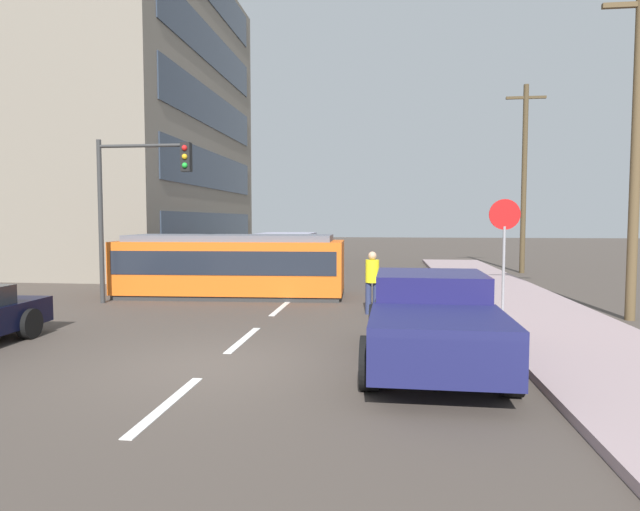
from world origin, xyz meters
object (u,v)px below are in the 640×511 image
stop_sign (504,232)px  utility_pole_near (636,145)px  traffic_light_mast (137,188)px  pedestrian_crossing (373,279)px  pickup_truck_parked (432,319)px  utility_pole_mid (524,176)px  city_bus (284,251)px  parked_sedan_mid (192,266)px  streetcar_tram (232,264)px

stop_sign → utility_pole_near: 3.81m
traffic_light_mast → utility_pole_near: utility_pole_near is taller
pedestrian_crossing → pickup_truck_parked: (1.13, -4.93, -0.15)m
pickup_truck_parked → stop_sign: 5.21m
traffic_light_mast → utility_pole_mid: size_ratio=0.56×
city_bus → utility_pole_mid: bearing=10.7°
pickup_truck_parked → parked_sedan_mid: 14.61m
pickup_truck_parked → traffic_light_mast: size_ratio=1.03×
streetcar_tram → city_bus: 7.15m
city_bus → traffic_light_mast: size_ratio=1.15×
pedestrian_crossing → utility_pole_near: (6.41, -0.10, 3.38)m
city_bus → stop_sign: stop_sign is taller
streetcar_tram → traffic_light_mast: bearing=-140.7°
pickup_truck_parked → parked_sedan_mid: (-8.62, 11.80, -0.18)m
city_bus → stop_sign: bearing=-54.1°
city_bus → pedestrian_crossing: size_ratio=3.37×
city_bus → utility_pole_mid: utility_pole_mid is taller
stop_sign → utility_pole_mid: size_ratio=0.33×
pedestrian_crossing → stop_sign: bearing=-6.8°
traffic_light_mast → pickup_truck_parked: bearing=-36.2°
streetcar_tram → utility_pole_mid: 15.13m
parked_sedan_mid → traffic_light_mast: (0.51, -5.86, 2.81)m
stop_sign → utility_pole_mid: (3.52, 12.52, 2.38)m
streetcar_tram → city_bus: size_ratio=1.31×
utility_pole_near → stop_sign: bearing=-174.7°
pickup_truck_parked → traffic_light_mast: traffic_light_mast is taller
traffic_light_mast → utility_pole_near: (13.40, -1.11, 0.89)m
parked_sedan_mid → pickup_truck_parked: bearing=-53.9°
city_bus → parked_sedan_mid: (-3.21, -3.18, -0.46)m
streetcar_tram → city_bus: (0.39, 7.14, 0.04)m
city_bus → utility_pole_near: bearing=-43.5°
streetcar_tram → utility_pole_near: 11.94m
city_bus → traffic_light_mast: (-2.70, -9.04, 2.35)m
parked_sedan_mid → utility_pole_mid: bearing=20.3°
stop_sign → traffic_light_mast: size_ratio=0.59×
utility_pole_mid → traffic_light_mast: bearing=-141.1°
city_bus → traffic_light_mast: bearing=-106.6°
pedestrian_crossing → parked_sedan_mid: (-7.49, 6.86, -0.32)m
utility_pole_near → traffic_light_mast: bearing=175.3°
city_bus → parked_sedan_mid: bearing=-135.2°
pickup_truck_parked → parked_sedan_mid: pickup_truck_parked is taller
traffic_light_mast → utility_pole_near: 13.47m
pedestrian_crossing → traffic_light_mast: bearing=171.8°
streetcar_tram → parked_sedan_mid: 4.88m
streetcar_tram → parked_sedan_mid: (-2.82, 3.96, -0.42)m
streetcar_tram → pedestrian_crossing: streetcar_tram is taller
parked_sedan_mid → utility_pole_near: 15.98m
pedestrian_crossing → traffic_light_mast: (-6.98, 1.01, 2.49)m
traffic_light_mast → pedestrian_crossing: bearing=-8.2°
pedestrian_crossing → streetcar_tram: bearing=148.2°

